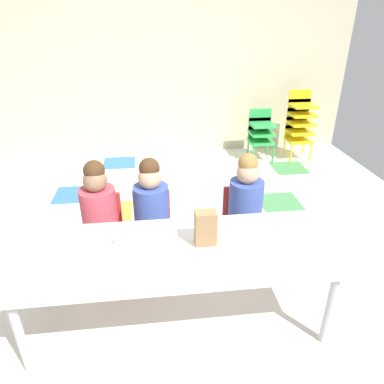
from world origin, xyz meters
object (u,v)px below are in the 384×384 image
object	(u,v)px
seated_child_middle_seat	(151,205)
donut_powdered_on_plate	(121,238)
paper_plate_near_edge	(121,240)
paper_plate_center_table	(72,266)
craft_table	(177,255)
kid_chair_yellow_stack	(300,121)
seated_child_far_right	(245,199)
seated_child_near_camera	(99,208)
kid_chair_green_stack	(261,131)
paper_bag_brown	(206,228)

from	to	relation	value
seated_child_middle_seat	donut_powdered_on_plate	size ratio (longest dim) A/B	8.04
paper_plate_near_edge	paper_plate_center_table	xyz separation A→B (m)	(-0.26, -0.22, 0.00)
craft_table	kid_chair_yellow_stack	size ratio (longest dim) A/B	2.08
seated_child_far_right	paper_plate_center_table	xyz separation A→B (m)	(-1.17, -0.68, 0.01)
paper_plate_near_edge	seated_child_near_camera	bearing A→B (deg)	112.44
seated_child_near_camera	seated_child_far_right	world-z (taller)	same
donut_powdered_on_plate	paper_plate_center_table	bearing A→B (deg)	-139.61
kid_chair_green_stack	paper_plate_center_table	size ratio (longest dim) A/B	3.78
paper_bag_brown	donut_powdered_on_plate	size ratio (longest dim) A/B	1.93
kid_chair_yellow_stack	seated_child_middle_seat	bearing A→B (deg)	-133.10
paper_plate_center_table	donut_powdered_on_plate	xyz separation A→B (m)	(0.26, 0.22, 0.02)
seated_child_far_right	paper_plate_near_edge	distance (m)	1.02
seated_child_near_camera	kid_chair_green_stack	size ratio (longest dim) A/B	1.35
seated_child_middle_seat	seated_child_near_camera	bearing A→B (deg)	180.00
craft_table	seated_child_near_camera	xyz separation A→B (m)	(-0.53, 0.58, 0.04)
kid_chair_yellow_stack	paper_plate_center_table	distance (m)	3.81
seated_child_near_camera	seated_child_far_right	xyz separation A→B (m)	(1.10, 0.00, 0.00)
kid_chair_yellow_stack	paper_plate_center_table	world-z (taller)	kid_chair_yellow_stack
craft_table	paper_plate_near_edge	bearing A→B (deg)	159.76
craft_table	paper_plate_near_edge	xyz separation A→B (m)	(-0.34, 0.12, 0.05)
paper_bag_brown	paper_plate_near_edge	bearing A→B (deg)	170.61
kid_chair_green_stack	paper_bag_brown	bearing A→B (deg)	-113.63
paper_bag_brown	paper_plate_near_edge	world-z (taller)	paper_bag_brown
kid_chair_green_stack	paper_plate_center_table	bearing A→B (deg)	-124.49
paper_bag_brown	craft_table	bearing A→B (deg)	-167.58
paper_bag_brown	donut_powdered_on_plate	world-z (taller)	paper_bag_brown
seated_child_far_right	craft_table	bearing A→B (deg)	-134.66
seated_child_far_right	donut_powdered_on_plate	world-z (taller)	seated_child_far_right
craft_table	kid_chair_yellow_stack	bearing A→B (deg)	55.48
kid_chair_yellow_stack	paper_bag_brown	bearing A→B (deg)	-122.32
craft_table	paper_plate_center_table	distance (m)	0.61
seated_child_middle_seat	kid_chair_yellow_stack	world-z (taller)	seated_child_middle_seat
donut_powdered_on_plate	seated_child_middle_seat	bearing A→B (deg)	66.95
seated_child_near_camera	paper_bag_brown	size ratio (longest dim) A/B	4.17
seated_child_middle_seat	craft_table	bearing A→B (deg)	-76.12
seated_child_near_camera	paper_bag_brown	world-z (taller)	seated_child_near_camera
seated_child_middle_seat	kid_chair_green_stack	bearing A→B (deg)	55.30
seated_child_near_camera	kid_chair_green_stack	distance (m)	2.91
seated_child_near_camera	donut_powdered_on_plate	bearing A→B (deg)	-67.56
kid_chair_yellow_stack	paper_bag_brown	world-z (taller)	kid_chair_yellow_stack
paper_plate_center_table	donut_powdered_on_plate	size ratio (longest dim) A/B	1.58
seated_child_middle_seat	donut_powdered_on_plate	bearing A→B (deg)	-113.05
craft_table	paper_plate_center_table	size ratio (longest dim) A/B	10.63
seated_child_middle_seat	kid_chair_yellow_stack	size ratio (longest dim) A/B	1.00
seated_child_middle_seat	paper_plate_center_table	distance (m)	0.81
seated_child_near_camera	kid_chair_yellow_stack	size ratio (longest dim) A/B	1.00
seated_child_far_right	kid_chair_yellow_stack	distance (m)	2.57
seated_child_middle_seat	seated_child_far_right	size ratio (longest dim) A/B	1.00
seated_child_near_camera	kid_chair_yellow_stack	xyz separation A→B (m)	(2.43, 2.19, -0.04)
donut_powdered_on_plate	paper_plate_near_edge	bearing A→B (deg)	0.00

